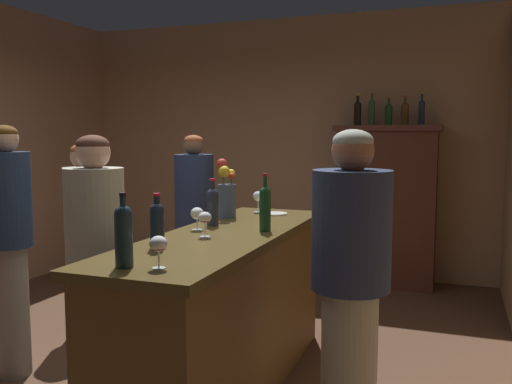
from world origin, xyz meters
TOP-DOWN VIEW (x-y plane):
  - floor at (0.00, 0.00)m, footprint 7.73×7.73m
  - wall_back at (0.00, 3.03)m, footprint 4.96×0.12m
  - bar_counter at (0.66, -0.13)m, footprint 0.68×2.24m
  - display_cabinet at (1.28, 2.71)m, footprint 1.07×0.47m
  - wine_bottle_merlot at (0.52, -0.67)m, footprint 0.08×0.08m
  - wine_bottle_malbec at (0.87, 0.01)m, footprint 0.07×0.07m
  - wine_bottle_pinot at (0.59, -1.08)m, footprint 0.08×0.08m
  - wine_bottle_riesling at (0.48, 0.09)m, footprint 0.08×0.08m
  - wine_glass_front at (0.46, -0.10)m, footprint 0.08×0.08m
  - wine_glass_mid at (0.75, -1.05)m, footprint 0.08×0.08m
  - wine_glass_rear at (0.61, -0.30)m, footprint 0.08×0.08m
  - wine_glass_spare at (0.55, 0.77)m, footprint 0.08×0.08m
  - flower_arrangement at (0.44, 0.42)m, footprint 0.13×0.16m
  - cheese_plate at (0.71, 0.70)m, footprint 0.19×0.19m
  - display_bottle_left at (0.96, 2.71)m, footprint 0.08×0.08m
  - display_bottle_midleft at (1.10, 2.71)m, footprint 0.07×0.07m
  - display_bottle_center at (1.28, 2.71)m, footprint 0.08×0.08m
  - display_bottle_midright at (1.44, 2.71)m, footprint 0.08×0.08m
  - display_bottle_right at (1.60, 2.71)m, footprint 0.06×0.06m
  - patron_tall at (-0.00, -0.49)m, footprint 0.34×0.34m
  - patron_by_cabinet at (-0.75, -0.38)m, footprint 0.30×0.30m
  - patron_in_navy at (-0.82, 0.48)m, footprint 0.32×0.32m
  - patron_redhead at (-0.11, 1.01)m, footprint 0.33×0.33m
  - bartender at (1.48, -0.44)m, footprint 0.39×0.39m

SIDE VIEW (x-z plane):
  - floor at x=0.00m, z-range 0.00..0.00m
  - bar_counter at x=0.66m, z-range 0.00..1.00m
  - patron_in_navy at x=-0.82m, z-range 0.08..1.60m
  - patron_redhead at x=-0.11m, z-range 0.08..1.66m
  - patron_tall at x=0.00m, z-range 0.08..1.66m
  - bartender at x=1.48m, z-range 0.07..1.68m
  - display_cabinet at x=1.28m, z-range 0.03..1.72m
  - patron_by_cabinet at x=-0.75m, z-range 0.09..1.74m
  - cheese_plate at x=0.71m, z-range 1.00..1.01m
  - wine_glass_front at x=0.46m, z-range 1.03..1.17m
  - wine_glass_mid at x=0.75m, z-range 1.03..1.17m
  - wine_glass_rear at x=0.61m, z-range 1.03..1.18m
  - wine_glass_spare at x=0.55m, z-range 1.03..1.19m
  - wine_bottle_merlot at x=0.52m, z-range 0.99..1.27m
  - wine_bottle_riesling at x=0.48m, z-range 0.98..1.29m
  - wine_bottle_malbec at x=0.87m, z-range 0.97..1.32m
  - wine_bottle_pinot at x=0.59m, z-range 0.98..1.31m
  - flower_arrangement at x=0.44m, z-range 0.96..1.38m
  - wall_back at x=0.00m, z-range 0.00..2.91m
  - display_bottle_center at x=1.28m, z-range 1.67..1.95m
  - display_bottle_midright at x=1.44m, z-range 1.66..1.96m
  - display_bottle_right at x=1.60m, z-range 1.66..1.99m
  - display_bottle_left at x=0.96m, z-range 1.66..1.99m
  - display_bottle_midleft at x=1.10m, z-range 1.66..2.00m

